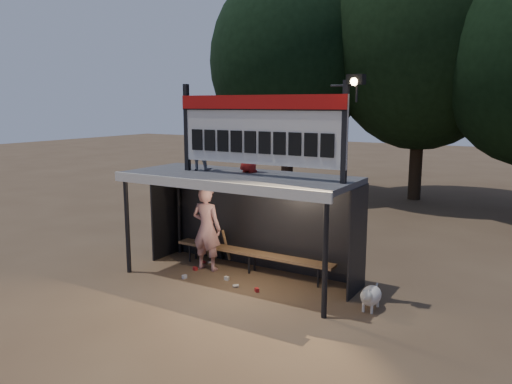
% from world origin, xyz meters
% --- Properties ---
extents(ground, '(80.00, 80.00, 0.00)m').
position_xyz_m(ground, '(0.00, 0.00, 0.00)').
color(ground, '#503B28').
rests_on(ground, ground).
extents(player, '(0.75, 0.53, 1.95)m').
position_xyz_m(player, '(-0.99, 0.18, 0.98)').
color(player, silver).
rests_on(player, ground).
extents(child_a, '(0.60, 0.49, 1.16)m').
position_xyz_m(child_a, '(-1.11, 0.18, 2.90)').
color(child_a, gray).
rests_on(child_a, dugout_shelter).
extents(child_b, '(0.56, 0.43, 1.03)m').
position_xyz_m(child_b, '(0.01, 0.41, 2.83)').
color(child_b, '#AB1E1A').
rests_on(child_b, dugout_shelter).
extents(dugout_shelter, '(5.10, 2.08, 2.32)m').
position_xyz_m(dugout_shelter, '(0.00, 0.24, 1.85)').
color(dugout_shelter, '#424244').
rests_on(dugout_shelter, ground).
extents(scoreboard_assembly, '(4.10, 0.27, 1.99)m').
position_xyz_m(scoreboard_assembly, '(0.56, -0.01, 3.32)').
color(scoreboard_assembly, black).
rests_on(scoreboard_assembly, dugout_shelter).
extents(bench, '(4.00, 0.35, 0.48)m').
position_xyz_m(bench, '(0.00, 0.55, 0.43)').
color(bench, olive).
rests_on(bench, ground).
extents(tree_left, '(6.46, 6.46, 9.27)m').
position_xyz_m(tree_left, '(-4.00, 10.00, 5.51)').
color(tree_left, '#311F15').
rests_on(tree_left, ground).
extents(tree_mid, '(7.22, 7.22, 10.36)m').
position_xyz_m(tree_mid, '(1.00, 11.50, 6.17)').
color(tree_mid, '#2F2115').
rests_on(tree_mid, ground).
extents(dog, '(0.36, 0.81, 0.49)m').
position_xyz_m(dog, '(3.01, -0.15, 0.28)').
color(dog, white).
rests_on(dog, ground).
extents(bats, '(0.67, 0.35, 0.84)m').
position_xyz_m(bats, '(-1.19, 0.82, 0.43)').
color(bats, olive).
rests_on(bats, ground).
extents(litter, '(2.20, 1.26, 0.08)m').
position_xyz_m(litter, '(-0.56, -0.10, 0.04)').
color(litter, red).
rests_on(litter, ground).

